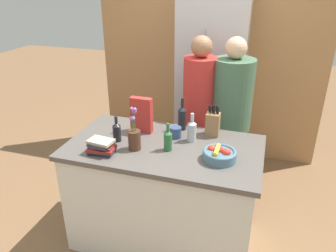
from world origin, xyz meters
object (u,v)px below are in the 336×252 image
at_px(bottle_vinegar, 182,117).
at_px(book_stack, 102,147).
at_px(person_at_sink, 199,112).
at_px(person_in_blue, 230,115).
at_px(flower_vase, 134,137).
at_px(bottle_water, 117,131).
at_px(bottle_oil, 192,130).
at_px(knife_block, 213,124).
at_px(coffee_mug, 176,132).
at_px(bottle_wine, 168,140).
at_px(fruit_bowl, 219,154).
at_px(cereal_box, 141,115).
at_px(refrigerator, 212,84).

bearing_deg(bottle_vinegar, book_stack, -128.61).
xyz_separation_m(person_at_sink, person_in_blue, (0.30, 0.04, -0.01)).
distance_m(flower_vase, bottle_water, 0.21).
height_order(book_stack, bottle_water, bottle_water).
height_order(book_stack, person_in_blue, person_in_blue).
bearing_deg(bottle_oil, knife_block, 48.16).
distance_m(flower_vase, person_at_sink, 0.90).
bearing_deg(coffee_mug, bottle_wine, -89.71).
distance_m(coffee_mug, person_in_blue, 0.69).
distance_m(fruit_bowl, person_in_blue, 0.84).
bearing_deg(bottle_wine, bottle_vinegar, 89.19).
bearing_deg(person_in_blue, bottle_vinegar, -115.54).
distance_m(cereal_box, bottle_wine, 0.40).
bearing_deg(bottle_vinegar, bottle_water, -140.16).
relative_size(refrigerator, coffee_mug, 15.83).
distance_m(refrigerator, bottle_vinegar, 1.06).
relative_size(flower_vase, bottle_oil, 1.44).
relative_size(fruit_bowl, bottle_water, 1.14).
bearing_deg(bottle_wine, person_in_blue, 65.62).
bearing_deg(person_in_blue, flower_vase, -110.00).
xyz_separation_m(cereal_box, bottle_water, (-0.12, -0.22, -0.07)).
bearing_deg(knife_block, flower_vase, -141.36).
distance_m(bottle_wine, person_in_blue, 0.89).
relative_size(knife_block, bottle_water, 1.26).
bearing_deg(bottle_wine, fruit_bowl, -4.29).
height_order(refrigerator, bottle_water, refrigerator).
distance_m(book_stack, person_at_sink, 1.10).
relative_size(bottle_wine, person_in_blue, 0.13).
xyz_separation_m(bottle_oil, bottle_wine, (-0.14, -0.20, -0.01)).
xyz_separation_m(fruit_bowl, coffee_mug, (-0.40, 0.25, 0.00)).
distance_m(knife_block, bottle_vinegar, 0.27).
bearing_deg(coffee_mug, refrigerator, 86.98).
distance_m(coffee_mug, bottle_wine, 0.23).
bearing_deg(refrigerator, person_at_sink, -89.50).
xyz_separation_m(cereal_box, bottle_wine, (0.31, -0.24, -0.06)).
bearing_deg(bottle_vinegar, flower_vase, -119.18).
bearing_deg(bottle_water, flower_vase, -24.60).
bearing_deg(book_stack, coffee_mug, 42.20).
xyz_separation_m(bottle_wine, person_in_blue, (0.37, 0.81, -0.08)).
bearing_deg(bottle_vinegar, refrigerator, 86.86).
xyz_separation_m(bottle_wine, person_at_sink, (0.07, 0.77, -0.07)).
height_order(fruit_bowl, coffee_mug, fruit_bowl).
bearing_deg(person_at_sink, flower_vase, -104.42).
xyz_separation_m(refrigerator, person_at_sink, (0.01, -0.68, -0.07)).
xyz_separation_m(coffee_mug, book_stack, (-0.46, -0.41, 0.01)).
relative_size(bottle_oil, bottle_vinegar, 0.84).
xyz_separation_m(knife_block, flower_vase, (-0.52, -0.42, -0.00)).
relative_size(bottle_oil, bottle_wine, 1.08).
distance_m(book_stack, bottle_vinegar, 0.74).
distance_m(cereal_box, bottle_oil, 0.45).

